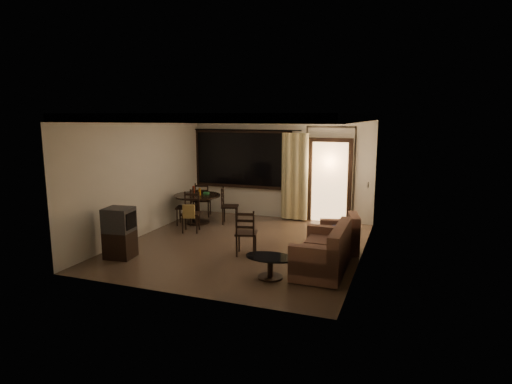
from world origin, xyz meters
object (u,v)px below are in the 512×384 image
at_px(dining_chair_north, 203,206).
at_px(sofa, 325,254).
at_px(dining_chair_east, 230,213).
at_px(dining_chair_south, 191,219).
at_px(coffee_table, 270,264).
at_px(dining_table, 197,201).
at_px(dining_chair_west, 186,214).
at_px(armchair, 341,237).
at_px(tv_cabinet, 120,233).
at_px(side_chair, 246,241).

height_order(dining_chair_north, sofa, dining_chair_north).
xyz_separation_m(dining_chair_east, dining_chair_north, (-1.02, 0.50, 0.00)).
relative_size(dining_chair_south, coffee_table, 1.07).
xyz_separation_m(dining_chair_south, sofa, (3.55, -1.54, 0.03)).
bearing_deg(coffee_table, dining_chair_north, 130.55).
xyz_separation_m(dining_table, sofa, (3.80, -2.36, -0.25)).
bearing_deg(dining_table, dining_chair_west, -130.68).
bearing_deg(coffee_table, dining_chair_south, 141.46).
relative_size(dining_chair_west, coffee_table, 1.07).
relative_size(dining_chair_east, armchair, 1.04).
relative_size(dining_table, tv_cabinet, 1.19).
bearing_deg(armchair, coffee_table, -129.46).
xyz_separation_m(sofa, side_chair, (-1.67, 0.39, -0.05)).
height_order(dining_chair_north, tv_cabinet, tv_cabinet).
bearing_deg(armchair, dining_chair_east, 142.83).
relative_size(dining_chair_west, sofa, 0.60).
bearing_deg(dining_chair_north, sofa, 125.11).
height_order(dining_chair_east, tv_cabinet, tv_cabinet).
bearing_deg(coffee_table, dining_table, 134.88).
bearing_deg(side_chair, dining_chair_south, -45.72).
distance_m(tv_cabinet, armchair, 4.45).
bearing_deg(sofa, dining_chair_north, 141.96).
xyz_separation_m(dining_table, dining_chair_east, (0.80, 0.25, -0.31)).
xyz_separation_m(dining_chair_west, armchair, (4.11, -0.86, 0.03)).
xyz_separation_m(dining_chair_north, side_chair, (2.36, -2.72, -0.00)).
bearing_deg(dining_chair_north, dining_table, 89.34).
bearing_deg(tv_cabinet, sofa, 1.49).
bearing_deg(dining_chair_east, dining_chair_north, 46.52).
bearing_deg(dining_table, dining_chair_east, 17.14).
height_order(dining_chair_south, armchair, dining_chair_south).
distance_m(dining_chair_east, tv_cabinet, 3.36).
xyz_separation_m(tv_cabinet, armchair, (4.03, 1.87, -0.19)).
distance_m(dining_table, sofa, 4.48).
distance_m(dining_table, armchair, 4.06).
relative_size(dining_table, dining_chair_south, 1.26).
height_order(dining_chair_east, armchair, dining_chair_east).
bearing_deg(dining_chair_north, coffee_table, 113.34).
bearing_deg(sofa, side_chair, 166.65).
relative_size(dining_chair_east, dining_chair_south, 1.00).
relative_size(sofa, side_chair, 1.66).
height_order(dining_chair_east, dining_chair_north, same).
xyz_separation_m(dining_chair_south, tv_cabinet, (-0.39, -2.16, 0.20)).
height_order(dining_table, dining_chair_west, dining_table).
xyz_separation_m(dining_chair_west, side_chair, (2.35, -1.72, -0.00)).
bearing_deg(dining_chair_south, dining_chair_west, 112.03).
xyz_separation_m(armchair, side_chair, (-1.76, -0.86, -0.04)).
relative_size(dining_chair_north, armchair, 1.04).
height_order(dining_table, side_chair, dining_table).
bearing_deg(dining_chair_south, coffee_table, -55.75).
bearing_deg(tv_cabinet, armchair, 17.40).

